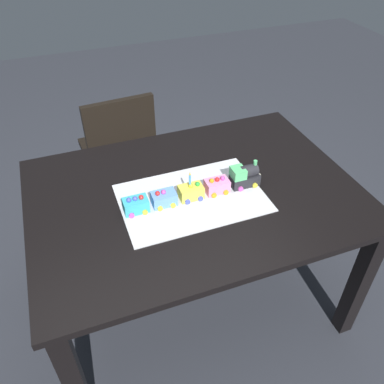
{
  "coord_description": "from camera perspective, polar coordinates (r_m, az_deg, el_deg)",
  "views": [
    {
      "loc": [
        0.47,
        1.23,
        1.82
      ],
      "look_at": [
        0.03,
        0.04,
        0.77
      ],
      "focal_mm": 37.12,
      "sensor_mm": 36.0,
      "label": 1
    }
  ],
  "objects": [
    {
      "name": "cake_car_caboose_lemon",
      "position": [
        1.65,
        -0.14,
        0.02
      ],
      "size": [
        0.1,
        0.08,
        0.07
      ],
      "color": "#F4E04C",
      "rests_on": "cake_board"
    },
    {
      "name": "cake_car_hopper_turquoise",
      "position": [
        1.61,
        -8.08,
        -1.84
      ],
      "size": [
        0.1,
        0.08,
        0.07
      ],
      "color": "#38B7C6",
      "rests_on": "cake_board"
    },
    {
      "name": "birthday_candle",
      "position": [
        1.61,
        -0.3,
        1.97
      ],
      "size": [
        0.01,
        0.01,
        0.06
      ],
      "color": "#4CA5E5",
      "rests_on": "cake_car_caboose_lemon"
    },
    {
      "name": "cake_car_gondola_bubblegum",
      "position": [
        1.69,
        3.6,
        0.92
      ],
      "size": [
        0.1,
        0.08,
        0.07
      ],
      "color": "pink",
      "rests_on": "cake_board"
    },
    {
      "name": "dining_table",
      "position": [
        1.78,
        0.33,
        -2.56
      ],
      "size": [
        1.4,
        1.0,
        0.74
      ],
      "color": "black",
      "rests_on": "ground"
    },
    {
      "name": "cake_locomotive",
      "position": [
        1.72,
        7.56,
        2.31
      ],
      "size": [
        0.14,
        0.08,
        0.12
      ],
      "color": "#232328",
      "rests_on": "cake_board"
    },
    {
      "name": "cake_car_flatbed_sky_blue",
      "position": [
        1.63,
        -4.08,
        -0.92
      ],
      "size": [
        0.1,
        0.08,
        0.07
      ],
      "color": "#669EEA",
      "rests_on": "cake_board"
    },
    {
      "name": "chair",
      "position": [
        2.49,
        -10.41,
        5.88
      ],
      "size": [
        0.43,
        0.43,
        0.86
      ],
      "rotation": [
        0.0,
        0.0,
        0.08
      ],
      "color": "black",
      "rests_on": "ground"
    },
    {
      "name": "ground_plane",
      "position": [
        2.25,
        0.27,
        -14.61
      ],
      "size": [
        8.0,
        8.0,
        0.0
      ],
      "primitive_type": "plane",
      "color": "#2D3038"
    },
    {
      "name": "cake_board",
      "position": [
        1.67,
        0.0,
        -0.85
      ],
      "size": [
        0.6,
        0.4,
        0.0
      ],
      "primitive_type": "cube",
      "color": "silver",
      "rests_on": "dining_table"
    }
  ]
}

